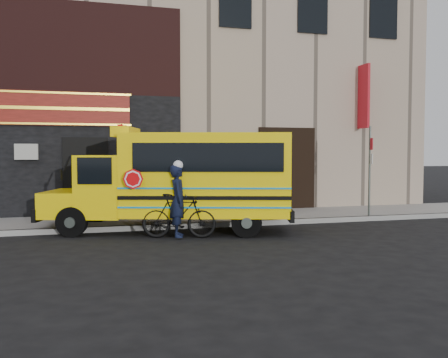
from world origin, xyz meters
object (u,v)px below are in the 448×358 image
school_bus (182,178)px  bicycle (179,216)px  sign_pole (370,169)px  cyclist (178,203)px

school_bus → bicycle: size_ratio=3.74×
school_bus → sign_pole: (6.32, 0.59, 0.19)m
school_bus → bicycle: (-0.30, -1.04, -0.93)m
sign_pole → bicycle: (-6.62, -1.63, -1.12)m
sign_pole → cyclist: size_ratio=1.65×
school_bus → cyclist: school_bus is taller
school_bus → sign_pole: size_ratio=2.34×
sign_pole → bicycle: bearing=-166.2°
school_bus → cyclist: bearing=-106.7°
sign_pole → bicycle: sign_pole is taller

